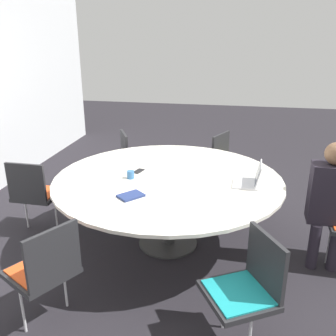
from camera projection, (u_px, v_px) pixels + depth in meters
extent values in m
plane|color=black|center=(168.00, 243.00, 3.92)|extent=(16.00, 16.00, 0.00)
cylinder|color=#333333|center=(168.00, 242.00, 3.92)|extent=(0.60, 0.60, 0.02)
cylinder|color=#333333|center=(168.00, 212.00, 3.79)|extent=(0.12, 0.12, 0.69)
cylinder|color=silver|center=(168.00, 179.00, 3.67)|extent=(2.23, 2.23, 0.03)
cylinder|color=silver|center=(329.00, 244.00, 3.52)|extent=(0.02, 0.02, 0.40)
cube|color=#262628|center=(233.00, 167.00, 4.86)|extent=(0.58, 0.57, 0.04)
cube|color=olive|center=(233.00, 165.00, 4.85)|extent=(0.51, 0.50, 0.01)
cube|color=#262628|center=(221.00, 149.00, 4.90)|extent=(0.39, 0.21, 0.40)
cylinder|color=silver|center=(238.00, 179.00, 5.08)|extent=(0.02, 0.02, 0.40)
cylinder|color=silver|center=(226.00, 187.00, 4.80)|extent=(0.02, 0.02, 0.40)
cube|color=#262628|center=(139.00, 162.00, 5.07)|extent=(0.58, 0.57, 0.04)
cube|color=olive|center=(139.00, 160.00, 5.06)|extent=(0.51, 0.50, 0.01)
cube|color=#262628|center=(124.00, 147.00, 4.95)|extent=(0.39, 0.21, 0.40)
cylinder|color=silver|center=(137.00, 173.00, 5.31)|extent=(0.02, 0.02, 0.40)
cylinder|color=silver|center=(142.00, 182.00, 4.98)|extent=(0.02, 0.02, 0.40)
cube|color=#262628|center=(39.00, 194.00, 4.05)|extent=(0.43, 0.45, 0.04)
cube|color=#E04C1E|center=(38.00, 192.00, 4.04)|extent=(0.38, 0.39, 0.01)
cube|color=#262628|center=(26.00, 182.00, 3.80)|extent=(0.04, 0.42, 0.40)
cylinder|color=silver|center=(26.00, 211.00, 4.16)|extent=(0.02, 0.02, 0.40)
cylinder|color=silver|center=(56.00, 214.00, 4.09)|extent=(0.02, 0.02, 0.40)
cube|color=#262628|center=(41.00, 272.00, 2.75)|extent=(0.59, 0.58, 0.04)
cube|color=#E04C1E|center=(41.00, 269.00, 2.74)|extent=(0.52, 0.51, 0.01)
cube|color=#262628|center=(53.00, 256.00, 2.55)|extent=(0.38, 0.23, 0.40)
cylinder|color=silver|center=(23.00, 309.00, 2.70)|extent=(0.02, 0.02, 0.40)
cylinder|color=silver|center=(65.00, 285.00, 2.95)|extent=(0.02, 0.02, 0.40)
cube|color=#262628|center=(238.00, 296.00, 2.50)|extent=(0.59, 0.58, 0.04)
cube|color=teal|center=(238.00, 292.00, 2.49)|extent=(0.52, 0.51, 0.01)
cube|color=#262628|center=(266.00, 262.00, 2.48)|extent=(0.38, 0.23, 0.40)
cylinder|color=silver|center=(224.00, 305.00, 2.73)|extent=(0.02, 0.02, 0.40)
cylinder|color=#231E28|center=(334.00, 249.00, 3.41)|extent=(0.10, 0.10, 0.44)
cylinder|color=#231E28|center=(314.00, 246.00, 3.45)|extent=(0.10, 0.10, 0.44)
cube|color=#231E28|center=(330.00, 193.00, 3.35)|extent=(0.23, 0.37, 0.55)
cube|color=silver|center=(245.00, 183.00, 3.50)|extent=(0.30, 0.24, 0.02)
cube|color=silver|center=(258.00, 174.00, 3.44)|extent=(0.29, 0.06, 0.20)
cube|color=black|center=(258.00, 174.00, 3.44)|extent=(0.26, 0.05, 0.17)
cube|color=navy|center=(131.00, 196.00, 3.24)|extent=(0.26, 0.25, 0.02)
cylinder|color=#33669E|center=(131.00, 175.00, 3.63)|extent=(0.07, 0.07, 0.08)
cube|color=black|center=(138.00, 171.00, 3.83)|extent=(0.15, 0.11, 0.01)
cube|color=black|center=(94.00, 188.00, 4.94)|extent=(0.36, 0.16, 0.28)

